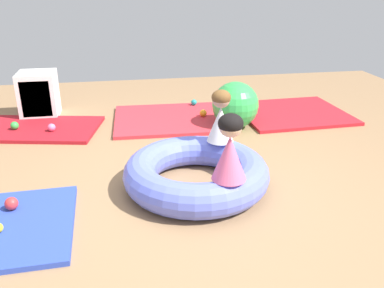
{
  "coord_description": "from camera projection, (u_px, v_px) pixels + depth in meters",
  "views": [
    {
      "loc": [
        -0.43,
        -2.93,
        1.66
      ],
      "look_at": [
        0.13,
        0.27,
        0.31
      ],
      "focal_mm": 38.41,
      "sensor_mm": 36.0,
      "label": 1
    }
  ],
  "objects": [
    {
      "name": "storage_cube",
      "position": [
        38.0,
        95.0,
        5.07
      ],
      "size": [
        0.44,
        0.44,
        0.56
      ],
      "color": "white",
      "rests_on": "ground"
    },
    {
      "name": "child_in_white",
      "position": [
        221.0,
        116.0,
        3.61
      ],
      "size": [
        0.31,
        0.31,
        0.47
      ],
      "rotation": [
        0.0,
        0.0,
        5.9
      ],
      "color": "white",
      "rests_on": "inflatable_cushion"
    },
    {
      "name": "exercise_ball_large",
      "position": [
        235.0,
        105.0,
        4.72
      ],
      "size": [
        0.54,
        0.54,
        0.54
      ],
      "primitive_type": "sphere",
      "color": "green",
      "rests_on": "ground"
    },
    {
      "name": "inflatable_cushion",
      "position": [
        196.0,
        173.0,
        3.4
      ],
      "size": [
        1.21,
        1.21,
        0.27
      ],
      "primitive_type": "torus",
      "color": "#6070E5",
      "rests_on": "ground"
    },
    {
      "name": "play_ball_red",
      "position": [
        11.0,
        204.0,
        3.04
      ],
      "size": [
        0.1,
        0.1,
        0.1
      ],
      "primitive_type": "sphere",
      "color": "red",
      "rests_on": "gym_mat_center_rear"
    },
    {
      "name": "gym_mat_far_right",
      "position": [
        172.0,
        119.0,
        5.04
      ],
      "size": [
        1.43,
        1.18,
        0.04
      ],
      "primitive_type": "cube",
      "rotation": [
        0.0,
        0.0,
        -0.03
      ],
      "color": "red",
      "rests_on": "ground"
    },
    {
      "name": "play_ball_blue",
      "position": [
        225.0,
        122.0,
        4.76
      ],
      "size": [
        0.07,
        0.07,
        0.07
      ],
      "primitive_type": "sphere",
      "color": "blue",
      "rests_on": "gym_mat_far_right"
    },
    {
      "name": "play_ball_green",
      "position": [
        15.0,
        126.0,
        4.62
      ],
      "size": [
        0.09,
        0.09,
        0.09
      ],
      "primitive_type": "sphere",
      "color": "green",
      "rests_on": "gym_mat_near_left"
    },
    {
      "name": "gym_mat_near_left",
      "position": [
        29.0,
        129.0,
        4.72
      ],
      "size": [
        1.69,
        1.13,
        0.04
      ],
      "primitive_type": "cube",
      "rotation": [
        0.0,
        0.0,
        -0.21
      ],
      "color": "#B21923",
      "rests_on": "ground"
    },
    {
      "name": "play_ball_pink",
      "position": [
        52.0,
        127.0,
        4.57
      ],
      "size": [
        0.09,
        0.09,
        0.09
      ],
      "primitive_type": "sphere",
      "color": "pink",
      "rests_on": "gym_mat_near_left"
    },
    {
      "name": "play_ball_orange",
      "position": [
        203.0,
        113.0,
        5.04
      ],
      "size": [
        0.09,
        0.09,
        0.09
      ],
      "primitive_type": "sphere",
      "color": "orange",
      "rests_on": "gym_mat_far_right"
    },
    {
      "name": "play_ball_teal",
      "position": [
        194.0,
        102.0,
        5.48
      ],
      "size": [
        0.08,
        0.08,
        0.08
      ],
      "primitive_type": "sphere",
      "color": "teal",
      "rests_on": "gym_mat_far_right"
    },
    {
      "name": "ground_plane",
      "position": [
        182.0,
        193.0,
        3.37
      ],
      "size": [
        8.0,
        8.0,
        0.0
      ],
      "primitive_type": "plane",
      "color": "#93704C"
    },
    {
      "name": "child_in_pink",
      "position": [
        230.0,
        148.0,
        2.92
      ],
      "size": [
        0.27,
        0.27,
        0.5
      ],
      "rotation": [
        0.0,
        0.0,
        0.06
      ],
      "color": "#E5608E",
      "rests_on": "inflatable_cushion"
    },
    {
      "name": "gym_mat_near_right",
      "position": [
        292.0,
        113.0,
        5.25
      ],
      "size": [
        1.36,
        1.21,
        0.04
      ],
      "primitive_type": "cube",
      "rotation": [
        0.0,
        0.0,
        0.04
      ],
      "color": "red",
      "rests_on": "ground"
    }
  ]
}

